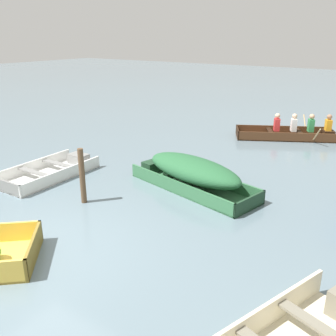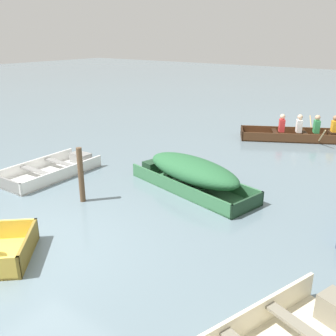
{
  "view_description": "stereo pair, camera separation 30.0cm",
  "coord_description": "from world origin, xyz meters",
  "px_view_note": "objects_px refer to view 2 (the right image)",
  "views": [
    {
      "loc": [
        5.11,
        -3.26,
        3.52
      ],
      "look_at": [
        0.11,
        4.04,
        0.35
      ],
      "focal_mm": 40.0,
      "sensor_mm": 36.0,
      "label": 1
    },
    {
      "loc": [
        5.36,
        -3.09,
        3.52
      ],
      "look_at": [
        0.11,
        4.04,
        0.35
      ],
      "focal_mm": 40.0,
      "sensor_mm": 36.0,
      "label": 2
    }
  ],
  "objects_px": {
    "skiff_green_near_moored": "(192,172)",
    "mooring_post": "(81,175)",
    "skiff_white_outer_moored": "(53,170)",
    "rowboat_dark_varnish_with_crew": "(297,133)"
  },
  "relations": [
    {
      "from": "skiff_white_outer_moored",
      "to": "rowboat_dark_varnish_with_crew",
      "type": "relative_size",
      "value": 0.76
    },
    {
      "from": "skiff_white_outer_moored",
      "to": "mooring_post",
      "type": "xyz_separation_m",
      "value": [
        1.98,
        -0.72,
        0.52
      ]
    },
    {
      "from": "rowboat_dark_varnish_with_crew",
      "to": "mooring_post",
      "type": "bearing_deg",
      "value": -104.75
    },
    {
      "from": "skiff_green_near_moored",
      "to": "skiff_white_outer_moored",
      "type": "height_order",
      "value": "skiff_green_near_moored"
    },
    {
      "from": "mooring_post",
      "to": "skiff_white_outer_moored",
      "type": "bearing_deg",
      "value": 159.96
    },
    {
      "from": "skiff_white_outer_moored",
      "to": "rowboat_dark_varnish_with_crew",
      "type": "height_order",
      "value": "rowboat_dark_varnish_with_crew"
    },
    {
      "from": "skiff_green_near_moored",
      "to": "mooring_post",
      "type": "height_order",
      "value": "mooring_post"
    },
    {
      "from": "rowboat_dark_varnish_with_crew",
      "to": "mooring_post",
      "type": "height_order",
      "value": "mooring_post"
    },
    {
      "from": "rowboat_dark_varnish_with_crew",
      "to": "skiff_green_near_moored",
      "type": "bearing_deg",
      "value": -95.2
    },
    {
      "from": "skiff_green_near_moored",
      "to": "skiff_white_outer_moored",
      "type": "xyz_separation_m",
      "value": [
        -3.55,
        -1.31,
        -0.32
      ]
    }
  ]
}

